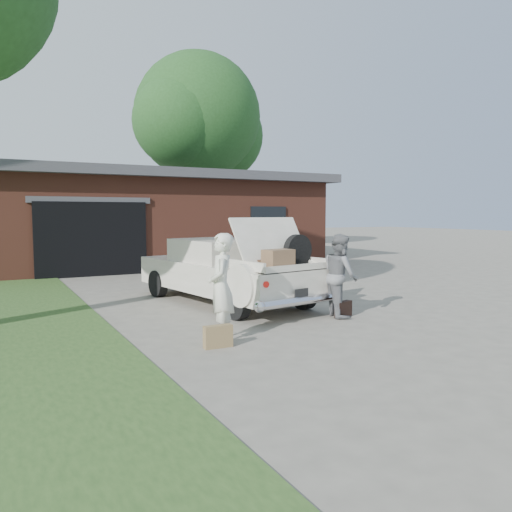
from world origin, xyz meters
name	(u,v)px	position (x,y,z in m)	size (l,w,h in m)	color
ground	(273,323)	(0.00, 0.00, 0.00)	(90.00, 90.00, 0.00)	gray
house	(142,218)	(0.98, 11.47, 1.67)	(12.80, 7.80, 3.30)	brown
tree_right	(199,122)	(5.47, 16.69, 6.45)	(7.28, 6.33, 9.90)	#38281E
sedan	(227,270)	(0.13, 2.10, 0.68)	(2.49, 4.86, 1.79)	silver
woman_left	(221,287)	(-1.26, -0.65, 0.79)	(0.58, 0.38, 1.58)	silver
woman_right	(340,275)	(1.35, -0.12, 0.75)	(0.73, 0.57, 1.50)	slate
suitcase_left	(218,336)	(-1.47, -1.00, 0.16)	(0.41, 0.13, 0.31)	olive
suitcase_right	(343,309)	(1.34, -0.22, 0.15)	(0.38, 0.12, 0.29)	black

